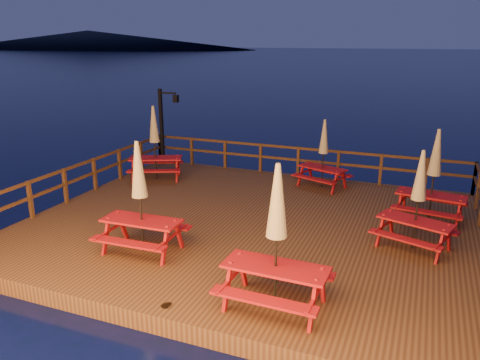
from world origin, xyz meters
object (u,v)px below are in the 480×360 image
(lamp_post, at_px, (165,120))
(picnic_table_1, at_px, (155,142))
(picnic_table_0, at_px, (418,199))
(picnic_table_2, at_px, (434,174))

(lamp_post, bearing_deg, picnic_table_1, -69.44)
(picnic_table_1, bearing_deg, picnic_table_0, -41.29)
(lamp_post, relative_size, picnic_table_0, 1.23)
(lamp_post, bearing_deg, picnic_table_2, -14.89)
(picnic_table_0, relative_size, picnic_table_1, 0.92)
(picnic_table_0, xyz_separation_m, picnic_table_1, (-8.88, 2.76, 0.10))
(picnic_table_2, bearing_deg, picnic_table_0, -90.20)
(lamp_post, xyz_separation_m, picnic_table_2, (9.94, -2.64, -0.45))
(picnic_table_0, height_order, picnic_table_2, picnic_table_2)
(picnic_table_1, height_order, picnic_table_2, picnic_table_1)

